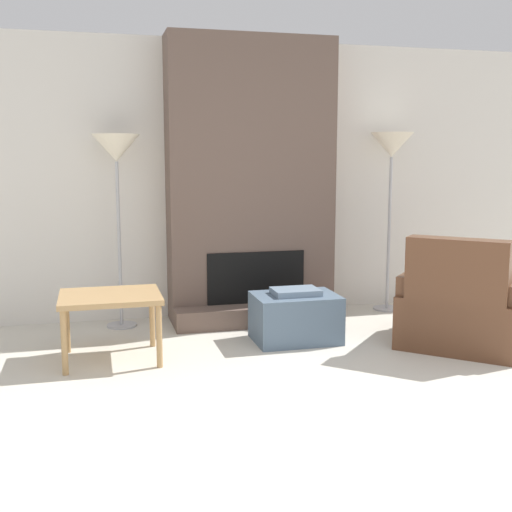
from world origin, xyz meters
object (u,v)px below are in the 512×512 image
(armchair, at_px, (462,312))
(side_table, at_px, (110,302))
(floor_lamp_left, at_px, (116,156))
(floor_lamp_right, at_px, (392,153))
(ottoman, at_px, (295,317))

(armchair, distance_m, side_table, 2.79)
(floor_lamp_left, bearing_deg, floor_lamp_right, 0.00)
(armchair, bearing_deg, side_table, 36.05)
(floor_lamp_left, bearing_deg, armchair, -26.25)
(ottoman, relative_size, side_table, 0.93)
(side_table, relative_size, floor_lamp_right, 0.42)
(side_table, bearing_deg, armchair, -6.97)
(ottoman, xyz_separation_m, floor_lamp_left, (-1.38, 0.83, 1.32))
(armchair, distance_m, floor_lamp_left, 3.20)
(floor_lamp_left, xyz_separation_m, floor_lamp_right, (2.62, 0.00, 0.04))
(ottoman, bearing_deg, side_table, -174.83)
(side_table, relative_size, floor_lamp_left, 0.43)
(ottoman, xyz_separation_m, armchair, (1.26, -0.47, 0.08))
(ottoman, relative_size, floor_lamp_left, 0.40)
(ottoman, xyz_separation_m, side_table, (-1.50, -0.14, 0.24))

